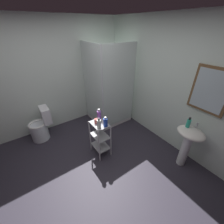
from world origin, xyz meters
name	(u,v)px	position (x,y,z in m)	size (l,w,h in m)	color
ground_plane	(91,172)	(0.00, 0.00, -0.01)	(4.20, 4.20, 0.02)	#2B2732
wall_back	(169,86)	(0.01, 1.85, 1.25)	(4.20, 0.14, 2.50)	silver
wall_left	(48,79)	(-1.85, 0.00, 1.25)	(0.10, 4.20, 2.50)	silver
shower_stall	(108,105)	(-1.22, 1.18, 0.46)	(0.92, 0.92, 2.00)	white
pedestal_sink	(188,140)	(0.81, 1.52, 0.58)	(0.46, 0.37, 0.81)	white
sink_faucet	(197,125)	(0.81, 1.64, 0.86)	(0.03, 0.03, 0.10)	silver
toilet	(41,127)	(-1.48, -0.47, 0.31)	(0.37, 0.49, 0.76)	white
storage_cart	(100,136)	(-0.31, 0.40, 0.44)	(0.38, 0.28, 0.74)	silver
hand_soap_bottle	(188,123)	(0.72, 1.53, 0.89)	(0.06, 0.06, 0.19)	#2DBC99
lotion_bottle_white	(99,124)	(-0.21, 0.34, 0.83)	(0.07, 0.07, 0.20)	white
shampoo_bottle_blue	(105,122)	(-0.18, 0.46, 0.82)	(0.08, 0.08, 0.19)	blue
conditioner_bottle_purple	(99,115)	(-0.43, 0.47, 0.84)	(0.08, 0.08, 0.22)	purple
rinse_cup	(96,121)	(-0.36, 0.37, 0.78)	(0.08, 0.08, 0.09)	#B24742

